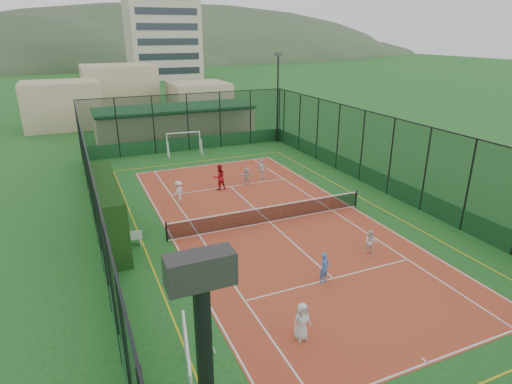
% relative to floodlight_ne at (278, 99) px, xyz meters
% --- Properties ---
extents(ground, '(300.00, 300.00, 0.00)m').
position_rel_floodlight_ne_xyz_m(ground, '(-8.60, -16.60, -4.12)').
color(ground, '#1D5722').
rests_on(ground, ground).
extents(court_slab, '(11.17, 23.97, 0.01)m').
position_rel_floodlight_ne_xyz_m(court_slab, '(-8.60, -16.60, -4.12)').
color(court_slab, '#B54428').
rests_on(court_slab, ground).
extents(tennis_net, '(11.67, 0.12, 1.06)m').
position_rel_floodlight_ne_xyz_m(tennis_net, '(-8.60, -16.60, -3.59)').
color(tennis_net, black).
rests_on(tennis_net, ground).
extents(perimeter_fence, '(18.12, 34.12, 5.00)m').
position_rel_floodlight_ne_xyz_m(perimeter_fence, '(-8.60, -16.60, -1.62)').
color(perimeter_fence, black).
rests_on(perimeter_fence, ground).
extents(floodlight_ne, '(0.60, 0.26, 8.25)m').
position_rel_floodlight_ne_xyz_m(floodlight_ne, '(0.00, 0.00, 0.00)').
color(floodlight_ne, black).
rests_on(floodlight_ne, ground).
extents(clubhouse, '(15.20, 7.20, 3.15)m').
position_rel_floodlight_ne_xyz_m(clubhouse, '(-8.60, 5.40, -2.55)').
color(clubhouse, tan).
rests_on(clubhouse, ground).
extents(apartment_tower, '(15.00, 12.00, 30.00)m').
position_rel_floodlight_ne_xyz_m(apartment_tower, '(3.40, 65.40, 10.88)').
color(apartment_tower, beige).
rests_on(apartment_tower, ground).
extents(distant_hills, '(200.00, 60.00, 24.00)m').
position_rel_floodlight_ne_xyz_m(distant_hills, '(-8.60, 133.40, -4.12)').
color(distant_hills, '#384C33').
rests_on(distant_hills, ground).
extents(hedge_left, '(1.07, 7.15, 3.13)m').
position_rel_floodlight_ne_xyz_m(hedge_left, '(-16.90, -15.14, -2.56)').
color(hedge_left, black).
rests_on(hedge_left, ground).
extents(white_bench, '(1.64, 0.61, 0.90)m').
position_rel_floodlight_ne_xyz_m(white_bench, '(-16.40, -16.39, -3.67)').
color(white_bench, white).
rests_on(white_bench, ground).
extents(futsal_goal_near, '(2.92, 1.32, 1.82)m').
position_rel_floodlight_ne_xyz_m(futsal_goal_near, '(-15.91, -26.47, -3.22)').
color(futsal_goal_near, white).
rests_on(futsal_goal_near, ground).
extents(futsal_goal_far, '(2.99, 1.10, 1.89)m').
position_rel_floodlight_ne_xyz_m(futsal_goal_far, '(-9.37, -0.75, -3.18)').
color(futsal_goal_far, white).
rests_on(futsal_goal_far, ground).
extents(child_near_left, '(0.71, 0.48, 1.41)m').
position_rel_floodlight_ne_xyz_m(child_near_left, '(-11.76, -25.83, -3.41)').
color(child_near_left, silver).
rests_on(child_near_left, court_slab).
extents(child_near_mid, '(0.59, 0.50, 1.38)m').
position_rel_floodlight_ne_xyz_m(child_near_mid, '(-9.12, -23.06, -3.43)').
color(child_near_mid, '#4777C9').
rests_on(child_near_mid, court_slab).
extents(child_near_right, '(0.72, 0.66, 1.21)m').
position_rel_floodlight_ne_xyz_m(child_near_right, '(-5.75, -21.81, -3.51)').
color(child_near_right, white).
rests_on(child_near_right, court_slab).
extents(child_far_left, '(0.96, 0.89, 1.30)m').
position_rel_floodlight_ne_xyz_m(child_far_left, '(-12.47, -11.37, -3.47)').
color(child_far_left, silver).
rests_on(child_far_left, court_slab).
extents(child_far_right, '(0.84, 0.36, 1.42)m').
position_rel_floodlight_ne_xyz_m(child_far_right, '(-5.92, -9.58, -3.41)').
color(child_far_right, white).
rests_on(child_far_right, court_slab).
extents(child_far_back, '(1.11, 0.36, 1.19)m').
position_rel_floodlight_ne_xyz_m(child_far_back, '(-7.38, -10.20, -3.52)').
color(child_far_back, silver).
rests_on(child_far_back, court_slab).
extents(coach, '(0.93, 0.77, 1.73)m').
position_rel_floodlight_ne_xyz_m(coach, '(-9.45, -10.46, -3.25)').
color(coach, '#B3131D').
rests_on(coach, court_slab).
extents(tennis_balls, '(5.09, 0.45, 0.07)m').
position_rel_floodlight_ne_xyz_m(tennis_balls, '(-8.97, -15.38, -4.08)').
color(tennis_balls, '#CCE033').
rests_on(tennis_balls, court_slab).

